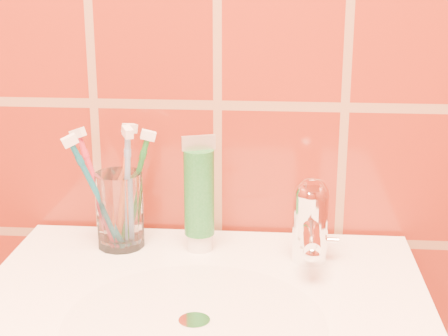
{
  "coord_description": "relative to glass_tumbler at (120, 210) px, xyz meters",
  "views": [
    {
      "loc": [
        0.09,
        0.23,
        1.25
      ],
      "look_at": [
        0.02,
        1.08,
        0.98
      ],
      "focal_mm": 55.0,
      "sensor_mm": 36.0,
      "label": 1
    }
  ],
  "objects": [
    {
      "name": "faucet",
      "position": [
        0.27,
        -0.03,
        0.01
      ],
      "size": [
        0.05,
        0.11,
        0.12
      ],
      "color": "white",
      "rests_on": "pedestal_sink"
    },
    {
      "name": "toothbrush_4",
      "position": [
        0.0,
        0.02,
        0.03
      ],
      "size": [
        0.08,
        0.09,
        0.19
      ],
      "primitive_type": null,
      "rotation": [
        0.18,
        0.0,
        2.43
      ],
      "color": "orange",
      "rests_on": "glass_tumbler"
    },
    {
      "name": "glass_tumbler",
      "position": [
        0.0,
        0.0,
        0.0
      ],
      "size": [
        0.08,
        0.08,
        0.11
      ],
      "primitive_type": "cylinder",
      "rotation": [
        0.0,
        0.0,
        -0.21
      ],
      "color": "white",
      "rests_on": "pedestal_sink"
    },
    {
      "name": "toothbrush_2",
      "position": [
        -0.03,
        0.0,
        0.03
      ],
      "size": [
        0.12,
        0.11,
        0.18
      ],
      "primitive_type": null,
      "rotation": [
        0.35,
        0.0,
        -1.91
      ],
      "color": "#B62740",
      "rests_on": "glass_tumbler"
    },
    {
      "name": "toothpaste_tube",
      "position": [
        0.11,
        -0.0,
        0.02
      ],
      "size": [
        0.05,
        0.04,
        0.17
      ],
      "rotation": [
        0.0,
        0.0,
        0.35
      ],
      "color": "white",
      "rests_on": "pedestal_sink"
    },
    {
      "name": "toothbrush_0",
      "position": [
        -0.03,
        -0.02,
        0.03
      ],
      "size": [
        0.14,
        0.13,
        0.19
      ],
      "primitive_type": null,
      "rotation": [
        0.39,
        0.0,
        -1.11
      ],
      "color": "#0D5F75",
      "rests_on": "glass_tumbler"
    },
    {
      "name": "toothbrush_3",
      "position": [
        0.02,
        0.01,
        0.03
      ],
      "size": [
        0.09,
        0.08,
        0.18
      ],
      "primitive_type": null,
      "rotation": [
        0.28,
        0.0,
        1.81
      ],
      "color": "#1E702A",
      "rests_on": "glass_tumbler"
    },
    {
      "name": "toothbrush_1",
      "position": [
        0.01,
        -0.01,
        0.03
      ],
      "size": [
        0.07,
        0.08,
        0.19
      ],
      "primitive_type": null,
      "rotation": [
        0.15,
        0.0,
        0.49
      ],
      "color": "#799FD7",
      "rests_on": "glass_tumbler"
    }
  ]
}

